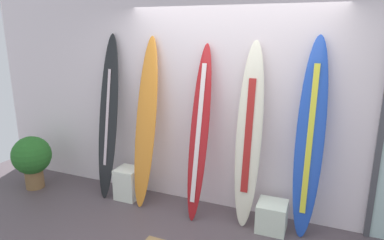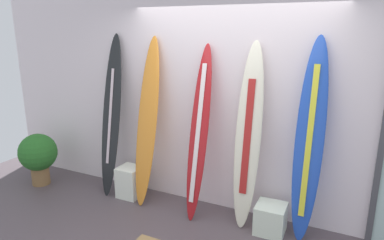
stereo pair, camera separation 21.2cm
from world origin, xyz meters
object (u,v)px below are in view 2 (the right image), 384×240
surfboard_sunset (147,123)px  display_block_left (271,219)px  surfboard_charcoal (111,118)px  surfboard_crimson (199,135)px  surfboard_ivory (248,137)px  display_block_center (130,182)px  potted_plant (38,154)px  surfboard_cobalt (309,143)px

surfboard_sunset → display_block_left: surfboard_sunset is taller
surfboard_charcoal → surfboard_crimson: (1.32, -0.04, -0.05)m
surfboard_ivory → display_block_center: surfboard_ivory is taller
display_block_center → surfboard_sunset: bearing=6.1°
surfboard_sunset → potted_plant: (-1.72, -0.30, -0.61)m
surfboard_ivory → display_block_left: bearing=-15.0°
display_block_left → potted_plant: size_ratio=0.44×
surfboard_crimson → surfboard_sunset: bearing=177.9°
surfboard_sunset → surfboard_crimson: bearing=-2.1°
display_block_center → potted_plant: (-1.43, -0.27, 0.25)m
display_block_left → display_block_center: size_ratio=0.79×
surfboard_charcoal → surfboard_crimson: 1.32m
display_block_left → surfboard_cobalt: bearing=17.4°
surfboard_crimson → potted_plant: surfboard_crimson is taller
surfboard_charcoal → potted_plant: bearing=-164.9°
surfboard_charcoal → surfboard_crimson: bearing=-1.6°
surfboard_cobalt → display_block_center: 2.43m
surfboard_crimson → surfboard_cobalt: bearing=3.7°
surfboard_cobalt → display_block_left: 0.98m
surfboard_cobalt → potted_plant: surfboard_cobalt is taller
surfboard_charcoal → surfboard_cobalt: (2.56, 0.04, 0.00)m
surfboard_cobalt → display_block_left: bearing=-162.6°
surfboard_sunset → potted_plant: 1.85m
display_block_center → potted_plant: size_ratio=0.55×
surfboard_crimson → potted_plant: bearing=-173.7°
surfboard_crimson → display_block_left: bearing=-1.4°
surfboard_cobalt → display_block_center: surfboard_cobalt is taller
surfboard_sunset → display_block_center: bearing=-173.9°
display_block_left → surfboard_crimson: bearing=178.6°
potted_plant → surfboard_crimson: bearing=6.3°
surfboard_crimson → surfboard_ivory: size_ratio=0.98×
surfboard_charcoal → surfboard_sunset: size_ratio=1.01×
surfboard_cobalt → display_block_left: surfboard_cobalt is taller
display_block_left → surfboard_ivory: bearing=165.0°
surfboard_charcoal → surfboard_crimson: surfboard_charcoal is taller
display_block_left → display_block_center: bearing=179.4°
surfboard_ivory → surfboard_cobalt: bearing=1.3°
surfboard_crimson → display_block_center: bearing=-179.8°
potted_plant → surfboard_ivory: bearing=6.3°
surfboard_charcoal → surfboard_cobalt: size_ratio=1.00×
surfboard_charcoal → surfboard_sunset: bearing=-1.0°
surfboard_charcoal → surfboard_sunset: surfboard_charcoal is taller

